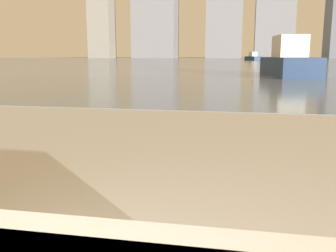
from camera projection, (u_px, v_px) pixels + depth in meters
harbor_water at (237, 61)px, 60.07m from camera, size 180.00×110.00×0.01m
harbor_boat_0 at (289, 62)px, 18.35m from camera, size 2.49×5.45×1.97m
harbor_boat_1 at (253, 57)px, 70.58m from camera, size 3.03×4.40×1.57m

